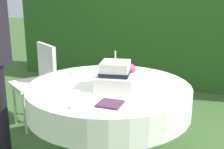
{
  "coord_description": "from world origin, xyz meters",
  "views": [
    {
      "loc": [
        0.91,
        -2.16,
        1.5
      ],
      "look_at": [
        0.04,
        -0.02,
        0.83
      ],
      "focal_mm": 49.59,
      "sensor_mm": 36.0,
      "label": 1
    }
  ],
  "objects_px": {
    "serving_plate_near": "(77,106)",
    "garden_chair": "(39,77)",
    "serving_plate_far": "(144,73)",
    "napkin_stack": "(110,104)",
    "wedding_cake": "(116,76)",
    "cake_table": "(109,99)",
    "serving_plate_left": "(108,72)",
    "serving_plate_right": "(78,73)"
  },
  "relations": [
    {
      "from": "serving_plate_near",
      "to": "garden_chair",
      "type": "relative_size",
      "value": 0.12
    },
    {
      "from": "serving_plate_far",
      "to": "napkin_stack",
      "type": "xyz_separation_m",
      "value": [
        0.01,
        -0.82,
        0.0
      ]
    },
    {
      "from": "wedding_cake",
      "to": "napkin_stack",
      "type": "distance_m",
      "value": 0.37
    },
    {
      "from": "cake_table",
      "to": "wedding_cake",
      "type": "xyz_separation_m",
      "value": [
        0.07,
        -0.04,
        0.21
      ]
    },
    {
      "from": "cake_table",
      "to": "serving_plate_near",
      "type": "xyz_separation_m",
      "value": [
        -0.02,
        -0.5,
        0.12
      ]
    },
    {
      "from": "serving_plate_far",
      "to": "wedding_cake",
      "type": "bearing_deg",
      "value": -100.7
    },
    {
      "from": "wedding_cake",
      "to": "garden_chair",
      "type": "relative_size",
      "value": 0.38
    },
    {
      "from": "serving_plate_near",
      "to": "napkin_stack",
      "type": "height_order",
      "value": "napkin_stack"
    },
    {
      "from": "wedding_cake",
      "to": "garden_chair",
      "type": "bearing_deg",
      "value": 153.79
    },
    {
      "from": "serving_plate_near",
      "to": "serving_plate_far",
      "type": "distance_m",
      "value": 0.96
    },
    {
      "from": "serving_plate_far",
      "to": "garden_chair",
      "type": "distance_m",
      "value": 1.22
    },
    {
      "from": "garden_chair",
      "to": "serving_plate_near",
      "type": "bearing_deg",
      "value": -44.68
    },
    {
      "from": "serving_plate_left",
      "to": "cake_table",
      "type": "bearing_deg",
      "value": -65.45
    },
    {
      "from": "serving_plate_left",
      "to": "serving_plate_near",
      "type": "bearing_deg",
      "value": -80.33
    },
    {
      "from": "wedding_cake",
      "to": "serving_plate_far",
      "type": "distance_m",
      "value": 0.49
    },
    {
      "from": "serving_plate_near",
      "to": "napkin_stack",
      "type": "bearing_deg",
      "value": 33.38
    },
    {
      "from": "serving_plate_near",
      "to": "garden_chair",
      "type": "height_order",
      "value": "garden_chair"
    },
    {
      "from": "serving_plate_far",
      "to": "napkin_stack",
      "type": "relative_size",
      "value": 0.81
    },
    {
      "from": "wedding_cake",
      "to": "serving_plate_near",
      "type": "xyz_separation_m",
      "value": [
        -0.09,
        -0.47,
        -0.09
      ]
    },
    {
      "from": "cake_table",
      "to": "serving_plate_near",
      "type": "height_order",
      "value": "serving_plate_near"
    },
    {
      "from": "serving_plate_right",
      "to": "garden_chair",
      "type": "xyz_separation_m",
      "value": [
        -0.64,
        0.3,
        -0.19
      ]
    },
    {
      "from": "wedding_cake",
      "to": "serving_plate_right",
      "type": "distance_m",
      "value": 0.54
    },
    {
      "from": "serving_plate_left",
      "to": "garden_chair",
      "type": "distance_m",
      "value": 0.92
    },
    {
      "from": "serving_plate_right",
      "to": "garden_chair",
      "type": "height_order",
      "value": "garden_chair"
    },
    {
      "from": "garden_chair",
      "to": "napkin_stack",
      "type": "bearing_deg",
      "value": -36.39
    },
    {
      "from": "napkin_stack",
      "to": "serving_plate_far",
      "type": "bearing_deg",
      "value": 90.41
    },
    {
      "from": "serving_plate_right",
      "to": "napkin_stack",
      "type": "xyz_separation_m",
      "value": [
        0.57,
        -0.6,
        0.0
      ]
    },
    {
      "from": "garden_chair",
      "to": "serving_plate_far",
      "type": "bearing_deg",
      "value": -3.52
    },
    {
      "from": "napkin_stack",
      "to": "garden_chair",
      "type": "xyz_separation_m",
      "value": [
        -1.21,
        0.89,
        -0.2
      ]
    },
    {
      "from": "garden_chair",
      "to": "cake_table",
      "type": "bearing_deg",
      "value": -26.2
    },
    {
      "from": "serving_plate_near",
      "to": "serving_plate_left",
      "type": "bearing_deg",
      "value": 99.67
    },
    {
      "from": "wedding_cake",
      "to": "serving_plate_far",
      "type": "relative_size",
      "value": 2.66
    },
    {
      "from": "serving_plate_near",
      "to": "napkin_stack",
      "type": "distance_m",
      "value": 0.22
    },
    {
      "from": "serving_plate_near",
      "to": "napkin_stack",
      "type": "xyz_separation_m",
      "value": [
        0.19,
        0.12,
        0.0
      ]
    },
    {
      "from": "serving_plate_near",
      "to": "serving_plate_right",
      "type": "bearing_deg",
      "value": 118.17
    },
    {
      "from": "wedding_cake",
      "to": "serving_plate_far",
      "type": "height_order",
      "value": "wedding_cake"
    },
    {
      "from": "serving_plate_left",
      "to": "napkin_stack",
      "type": "xyz_separation_m",
      "value": [
        0.33,
        -0.73,
        0.0
      ]
    },
    {
      "from": "wedding_cake",
      "to": "garden_chair",
      "type": "height_order",
      "value": "wedding_cake"
    },
    {
      "from": "napkin_stack",
      "to": "serving_plate_near",
      "type": "bearing_deg",
      "value": -146.62
    },
    {
      "from": "napkin_stack",
      "to": "serving_plate_left",
      "type": "bearing_deg",
      "value": 114.27
    },
    {
      "from": "serving_plate_far",
      "to": "serving_plate_left",
      "type": "xyz_separation_m",
      "value": [
        -0.32,
        -0.09,
        0.0
      ]
    },
    {
      "from": "wedding_cake",
      "to": "serving_plate_left",
      "type": "distance_m",
      "value": 0.46
    }
  ]
}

